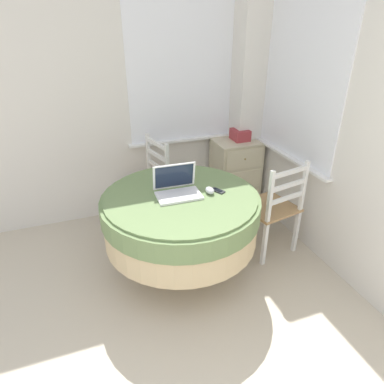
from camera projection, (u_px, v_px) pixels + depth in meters
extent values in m
cube|color=silver|center=(56.00, 100.00, 3.15)|extent=(4.09, 0.06, 2.55)
cube|color=white|center=(181.00, 70.00, 3.39)|extent=(1.10, 0.01, 1.42)
cube|color=white|center=(183.00, 140.00, 3.70)|extent=(1.18, 0.07, 0.02)
cube|color=white|center=(302.00, 78.00, 2.96)|extent=(0.01, 1.10, 1.42)
cube|color=white|center=(288.00, 156.00, 3.29)|extent=(0.07, 1.18, 0.02)
cube|color=silver|center=(248.00, 90.00, 3.59)|extent=(0.28, 0.28, 2.55)
cylinder|color=#4C3D2D|center=(182.00, 269.00, 2.97)|extent=(0.36, 0.36, 0.03)
cylinder|color=#4C3D2D|center=(181.00, 235.00, 2.80)|extent=(0.11, 0.11, 0.70)
cylinder|color=#CCB284|center=(181.00, 218.00, 2.72)|extent=(1.21, 1.21, 0.38)
cylinder|color=#6B8451|center=(181.00, 206.00, 2.67)|extent=(1.24, 1.24, 0.16)
cylinder|color=#6B8451|center=(180.00, 196.00, 2.63)|extent=(1.18, 1.18, 0.02)
cube|color=white|center=(179.00, 196.00, 2.60)|extent=(0.34, 0.22, 0.02)
cube|color=silver|center=(178.00, 194.00, 2.61)|extent=(0.30, 0.13, 0.00)
cube|color=white|center=(174.00, 176.00, 2.65)|extent=(0.34, 0.05, 0.21)
cube|color=#192338|center=(174.00, 176.00, 2.64)|extent=(0.30, 0.04, 0.18)
ellipsoid|color=silver|center=(210.00, 190.00, 2.64)|extent=(0.06, 0.10, 0.05)
cube|color=#2D2D33|center=(218.00, 191.00, 2.68)|extent=(0.10, 0.12, 0.01)
cube|color=black|center=(218.00, 190.00, 2.68)|extent=(0.07, 0.09, 0.00)
cube|color=#A87F51|center=(142.00, 187.00, 3.44)|extent=(0.52, 0.53, 0.02)
cube|color=white|center=(120.00, 204.00, 3.59)|extent=(0.04, 0.04, 0.43)
cube|color=white|center=(136.00, 220.00, 3.31)|extent=(0.04, 0.04, 0.43)
cube|color=white|center=(151.00, 194.00, 3.78)|extent=(0.04, 0.04, 0.43)
cube|color=white|center=(169.00, 208.00, 3.50)|extent=(0.04, 0.04, 0.43)
cube|color=white|center=(148.00, 155.00, 3.56)|extent=(0.04, 0.04, 0.46)
cube|color=white|center=(167.00, 167.00, 3.28)|extent=(0.04, 0.04, 0.46)
cube|color=white|center=(157.00, 144.00, 3.34)|extent=(0.12, 0.38, 0.04)
cube|color=white|center=(157.00, 155.00, 3.40)|extent=(0.12, 0.38, 0.04)
cube|color=white|center=(158.00, 166.00, 3.45)|extent=(0.12, 0.38, 0.04)
cube|color=#A87F51|center=(269.00, 207.00, 3.08)|extent=(0.51, 0.50, 0.02)
cube|color=white|center=(268.00, 213.00, 3.42)|extent=(0.04, 0.04, 0.43)
cube|color=white|center=(238.00, 224.00, 3.24)|extent=(0.04, 0.04, 0.43)
cube|color=white|center=(296.00, 231.00, 3.13)|extent=(0.04, 0.04, 0.43)
cube|color=white|center=(264.00, 244.00, 2.96)|extent=(0.04, 0.04, 0.43)
cube|color=white|center=(304.00, 186.00, 2.92)|extent=(0.04, 0.04, 0.46)
cube|color=white|center=(270.00, 197.00, 2.74)|extent=(0.04, 0.04, 0.46)
cube|color=white|center=(290.00, 172.00, 2.75)|extent=(0.38, 0.09, 0.04)
cube|color=white|center=(288.00, 185.00, 2.81)|extent=(0.38, 0.09, 0.04)
cube|color=white|center=(286.00, 198.00, 2.86)|extent=(0.38, 0.09, 0.04)
cube|color=beige|center=(235.00, 173.00, 3.89)|extent=(0.48, 0.39, 0.75)
cube|color=beige|center=(237.00, 141.00, 3.71)|extent=(0.50, 0.42, 0.02)
cube|color=beige|center=(245.00, 159.00, 3.60)|extent=(0.42, 0.01, 0.21)
sphere|color=olive|center=(245.00, 159.00, 3.60)|extent=(0.02, 0.02, 0.02)
cube|color=beige|center=(243.00, 180.00, 3.72)|extent=(0.42, 0.01, 0.21)
sphere|color=olive|center=(244.00, 180.00, 3.71)|extent=(0.02, 0.02, 0.02)
cube|color=beige|center=(242.00, 200.00, 3.84)|extent=(0.42, 0.01, 0.21)
sphere|color=olive|center=(242.00, 201.00, 3.83)|extent=(0.02, 0.02, 0.02)
cube|color=#9E3338|center=(240.00, 135.00, 3.69)|extent=(0.17, 0.20, 0.12)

